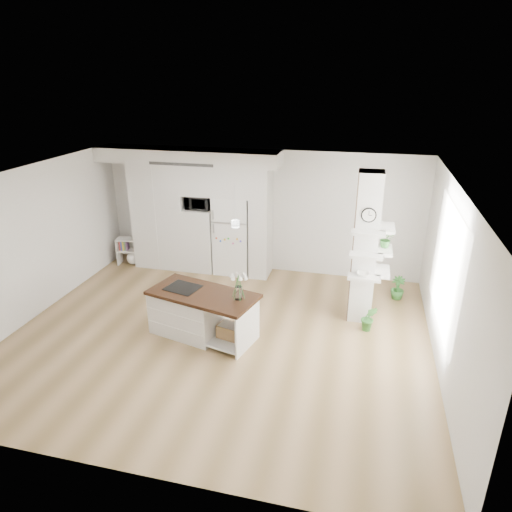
{
  "coord_description": "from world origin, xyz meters",
  "views": [
    {
      "loc": [
        2.21,
        -6.39,
        4.19
      ],
      "look_at": [
        0.43,
        0.9,
        1.15
      ],
      "focal_mm": 32.0,
      "sensor_mm": 36.0,
      "label": 1
    }
  ],
  "objects_px": {
    "bookshelf": "(131,253)",
    "floor_plant_a": "(369,318)",
    "refrigerator": "(233,234)",
    "kitchen_island": "(194,311)"
  },
  "relations": [
    {
      "from": "bookshelf",
      "to": "floor_plant_a",
      "type": "bearing_deg",
      "value": -25.48
    },
    {
      "from": "refrigerator",
      "to": "bookshelf",
      "type": "xyz_separation_m",
      "value": [
        -2.45,
        -0.18,
        -0.59
      ]
    },
    {
      "from": "refrigerator",
      "to": "kitchen_island",
      "type": "bearing_deg",
      "value": -88.05
    },
    {
      "from": "bookshelf",
      "to": "floor_plant_a",
      "type": "relative_size",
      "value": 1.31
    },
    {
      "from": "refrigerator",
      "to": "floor_plant_a",
      "type": "xyz_separation_m",
      "value": [
        2.99,
        -1.91,
        -0.63
      ]
    },
    {
      "from": "kitchen_island",
      "to": "floor_plant_a",
      "type": "bearing_deg",
      "value": 29.22
    },
    {
      "from": "refrigerator",
      "to": "bookshelf",
      "type": "relative_size",
      "value": 2.77
    },
    {
      "from": "refrigerator",
      "to": "floor_plant_a",
      "type": "relative_size",
      "value": 3.61
    },
    {
      "from": "refrigerator",
      "to": "kitchen_island",
      "type": "height_order",
      "value": "refrigerator"
    },
    {
      "from": "refrigerator",
      "to": "bookshelf",
      "type": "height_order",
      "value": "refrigerator"
    }
  ]
}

